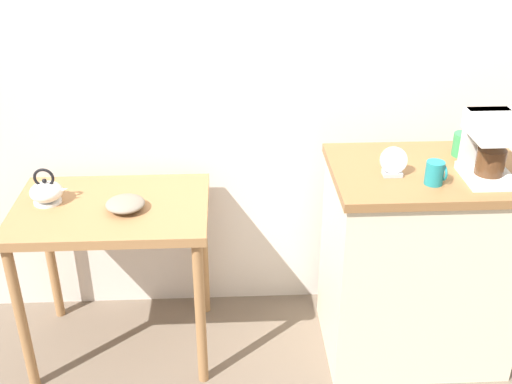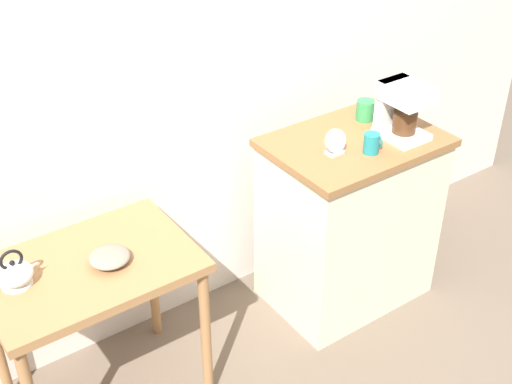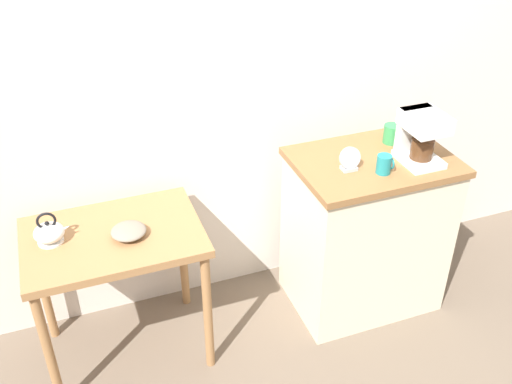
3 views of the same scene
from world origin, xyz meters
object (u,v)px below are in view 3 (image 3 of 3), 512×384
Objects in this scene: coffee_maker at (420,134)px; mug_dark_teal at (384,164)px; teakettle at (49,232)px; table_clock at (350,160)px; mug_tall_green at (392,134)px; bowl_stoneware at (129,231)px.

coffee_maker reaches higher than mug_dark_teal.
coffee_maker reaches higher than teakettle.
coffee_maker reaches higher than table_clock.
mug_tall_green is 0.39m from table_clock.
mug_dark_teal is 0.78× the size of table_clock.
mug_tall_green is 0.33m from mug_dark_teal.
coffee_maker is 0.23m from mug_tall_green.
coffee_maker is 0.24m from mug_dark_teal.
mug_tall_green is at bearing 52.12° from mug_dark_teal.
teakettle is (-0.33, 0.08, 0.02)m from bowl_stoneware.
teakettle is 0.63× the size of coffee_maker.
bowl_stoneware is at bearing 173.48° from mug_dark_teal.
mug_dark_teal reaches higher than teakettle.
table_clock is (-0.36, 0.03, -0.09)m from coffee_maker.
bowl_stoneware is at bearing -175.18° from mug_tall_green.
table_clock reaches higher than bowl_stoneware.
mug_tall_green is 1.06× the size of mug_dark_teal.
coffee_maker is (1.76, -0.17, 0.25)m from teakettle.
mug_tall_green is (-0.02, 0.21, -0.09)m from coffee_maker.
teakettle is at bearing 174.30° from table_clock.
teakettle is at bearing 171.87° from mug_dark_teal.
table_clock is at bearing 150.51° from mug_dark_teal.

